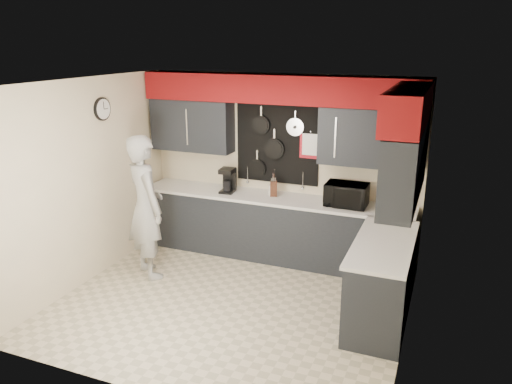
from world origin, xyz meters
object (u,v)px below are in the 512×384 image
at_px(utensil_crock, 272,190).
at_px(person, 146,207).
at_px(microwave, 346,195).
at_px(knife_block, 274,189).
at_px(coffee_maker, 228,180).

bearing_deg(utensil_crock, person, -137.10).
distance_m(microwave, utensil_crock, 1.09).
relative_size(microwave, person, 0.29).
bearing_deg(utensil_crock, microwave, -5.40).
height_order(microwave, knife_block, microwave).
height_order(microwave, coffee_maker, coffee_maker).
distance_m(microwave, knife_block, 1.04).
height_order(coffee_maker, person, person).
bearing_deg(knife_block, person, -158.60).
xyz_separation_m(utensil_crock, coffee_maker, (-0.64, -0.10, 0.11)).
bearing_deg(person, microwave, -119.81).
xyz_separation_m(knife_block, person, (-1.35, -1.17, -0.07)).
distance_m(utensil_crock, coffee_maker, 0.66).
distance_m(utensil_crock, person, 1.79).
relative_size(microwave, utensil_crock, 3.89).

